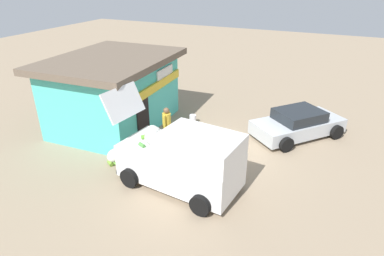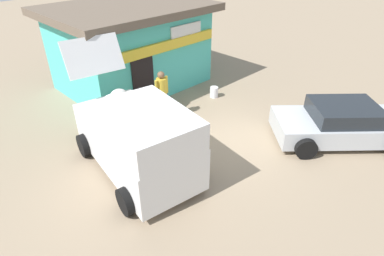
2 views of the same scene
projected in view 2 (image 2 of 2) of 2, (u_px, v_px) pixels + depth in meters
ground_plane at (228, 141)px, 9.78m from camera, size 60.00×60.00×0.00m
storefront_bar at (131, 46)px, 12.63m from camera, size 6.13×4.86×3.18m
delivery_van at (137, 138)px, 8.08m from camera, size 2.56×4.66×3.01m
parked_sedan at (341, 123)px, 9.56m from camera, size 4.09×3.89×1.19m
vendor_standing at (162, 92)px, 10.45m from camera, size 0.57×0.38×1.71m
customer_bending at (132, 109)px, 9.80m from camera, size 0.82×0.62×1.32m
unloaded_banana_pile at (97, 117)px, 10.58m from camera, size 0.86×0.64×0.49m
paint_bucket at (214, 92)px, 12.29m from camera, size 0.32×0.32×0.41m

